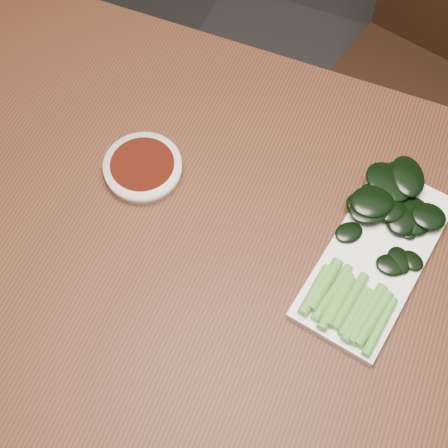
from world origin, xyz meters
The scene contains 6 objects.
ground centered at (0.00, 0.00, 0.00)m, with size 6.00×6.00×0.00m, color #292727.
table centered at (0.00, 0.00, 0.68)m, with size 1.40×0.80×0.75m.
chair_far centered at (0.21, 0.71, 0.49)m, with size 0.52×0.52×0.89m.
sauce_bowl centered at (-0.19, 0.08, 0.76)m, with size 0.12×0.12×0.03m.
serving_plate centered at (0.20, 0.07, 0.76)m, with size 0.19×0.32×0.01m.
gai_lan centered at (0.19, 0.10, 0.78)m, with size 0.16×0.34×0.03m.
Camera 1 is at (0.14, -0.37, 1.60)m, focal length 50.00 mm.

